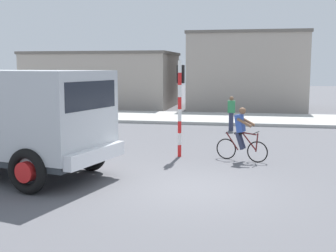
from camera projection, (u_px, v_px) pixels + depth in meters
name	position (u px, v px, depth m)	size (l,w,h in m)	color
ground_plane	(188.00, 188.00, 10.90)	(120.00, 120.00, 0.00)	#56565B
sidewalk_far	(224.00, 118.00, 24.77)	(80.00, 5.00, 0.16)	#ADADA8
truck_foreground	(13.00, 116.00, 11.96)	(5.84, 3.74, 2.90)	#B2B7BC
cyclist	(241.00, 134.00, 13.94)	(1.65, 0.69, 1.72)	black
traffic_light_pole	(180.00, 95.00, 14.50)	(0.24, 0.43, 3.20)	red
car_red_near	(19.00, 122.00, 17.27)	(4.03, 1.94, 1.60)	#B7B7BC
pedestrian_near_kerb	(231.00, 113.00, 20.50)	(0.34, 0.22, 1.62)	#2D334C
building_corner_left	(103.00, 79.00, 32.90)	(10.65, 6.56, 4.04)	#9E9389
building_mid_block	(247.00, 71.00, 31.25)	(8.05, 6.61, 5.34)	#9E9389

